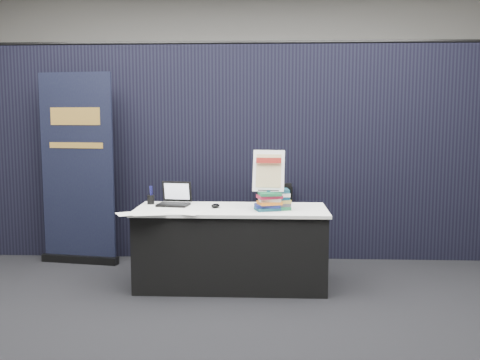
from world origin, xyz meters
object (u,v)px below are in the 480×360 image
(info_sign, at_px, (269,171))
(book_stack_short, at_px, (278,199))
(pullup_banner, at_px, (78,180))
(stacking_chair, at_px, (275,220))
(book_stack_tall, at_px, (268,201))
(display_table, at_px, (231,247))
(laptop, at_px, (174,200))

(info_sign, bearing_deg, book_stack_short, 28.25)
(pullup_banner, relative_size, stacking_chair, 2.38)
(book_stack_short, xyz_separation_m, stacking_chair, (-0.01, 0.83, -0.36))
(book_stack_short, distance_m, pullup_banner, 2.30)
(book_stack_tall, height_order, book_stack_short, book_stack_short)
(display_table, relative_size, laptop, 5.64)
(laptop, height_order, stacking_chair, laptop)
(book_stack_short, height_order, info_sign, info_sign)
(stacking_chair, bearing_deg, display_table, -124.36)
(book_stack_short, bearing_deg, pullup_banner, 160.08)
(laptop, xyz_separation_m, book_stack_tall, (0.92, -0.26, 0.03))
(info_sign, relative_size, pullup_banner, 0.19)
(display_table, height_order, book_stack_short, book_stack_short)
(book_stack_tall, height_order, stacking_chair, book_stack_tall)
(display_table, distance_m, pullup_banner, 1.95)
(display_table, distance_m, book_stack_short, 0.64)
(display_table, height_order, laptop, laptop)
(book_stack_short, distance_m, info_sign, 0.28)
(display_table, relative_size, info_sign, 4.57)
(book_stack_short, relative_size, stacking_chair, 0.29)
(laptop, relative_size, info_sign, 0.81)
(book_stack_tall, relative_size, stacking_chair, 0.28)
(book_stack_short, height_order, pullup_banner, pullup_banner)
(pullup_banner, xyz_separation_m, stacking_chair, (2.15, 0.05, -0.44))
(laptop, bearing_deg, book_stack_tall, -7.61)
(display_table, xyz_separation_m, book_stack_tall, (0.35, -0.12, 0.46))
(laptop, distance_m, pullup_banner, 1.30)
(laptop, xyz_separation_m, pullup_banner, (-1.16, 0.59, 0.12))
(laptop, height_order, pullup_banner, pullup_banner)
(book_stack_tall, height_order, pullup_banner, pullup_banner)
(book_stack_tall, bearing_deg, laptop, 164.28)
(display_table, height_order, book_stack_tall, book_stack_tall)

